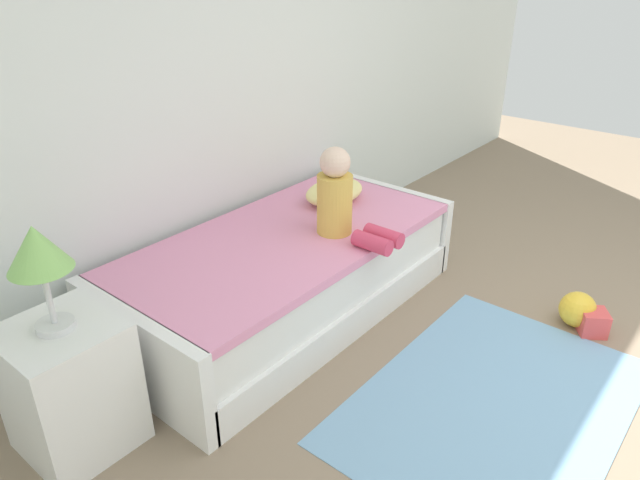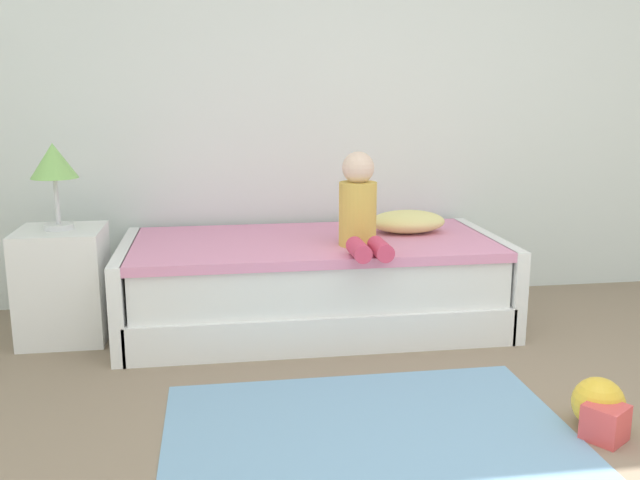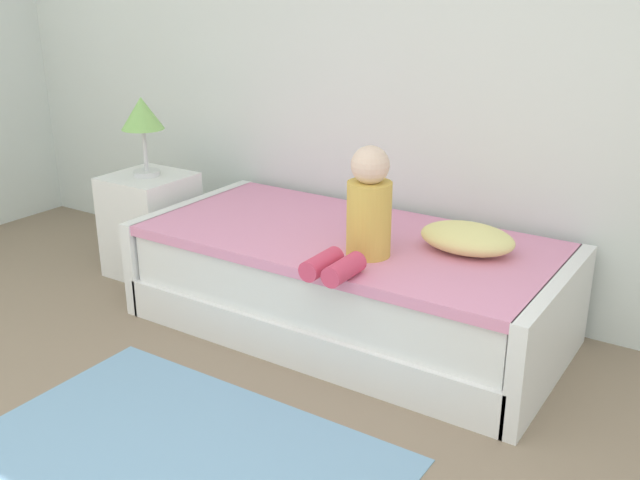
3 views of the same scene
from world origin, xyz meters
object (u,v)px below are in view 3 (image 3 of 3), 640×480
nightstand (151,225)px  table_lamp (142,117)px  pillow (467,238)px  bed (347,283)px  child_figure (364,215)px

nightstand → table_lamp: size_ratio=1.33×
table_lamp → pillow: bearing=3.1°
bed → child_figure: bearing=-46.9°
bed → table_lamp: table_lamp is taller
bed → child_figure: size_ratio=4.14×
bed → pillow: 0.66m
bed → table_lamp: bearing=-179.8°
nightstand → table_lamp: table_lamp is taller
bed → pillow: bearing=10.0°
nightstand → table_lamp: (0.00, 0.00, 0.64)m
child_figure → table_lamp: bearing=171.8°
nightstand → pillow: 1.94m
table_lamp → bed: bearing=0.2°
bed → pillow: pillow is taller
table_lamp → pillow: size_ratio=1.02×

